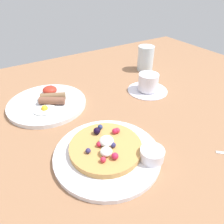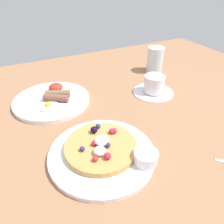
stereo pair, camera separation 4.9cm
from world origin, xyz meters
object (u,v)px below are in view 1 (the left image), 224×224
Objects in this scene: coffee_cup at (148,81)px; pancake_plate at (107,154)px; water_glass at (146,58)px; syrup_ramekin at (152,154)px; coffee_saucer at (147,90)px; breakfast_plate at (47,104)px.

pancake_plate is at bearing -145.49° from coffee_cup.
water_glass reaches higher than coffee_cup.
syrup_ramekin is 35.20cm from coffee_saucer.
water_glass is (41.14, 36.07, 4.59)cm from pancake_plate.
pancake_plate is 54.91cm from water_glass.
coffee_cup is at bearing 51.39° from syrup_ramekin.
syrup_ramekin reaches higher than coffee_saucer.
water_glass reaches higher than syrup_ramekin.
breakfast_plate is 46.87cm from water_glass.
coffee_cup is (29.64, 20.38, 3.09)cm from pancake_plate.
water_glass is at bearing 41.24° from pancake_plate.
syrup_ramekin is at bearing -127.77° from water_glass.
breakfast_plate reaches higher than pancake_plate.
coffee_saucer is (29.52, 20.24, -0.31)cm from pancake_plate.
pancake_plate is 4.61× the size of syrup_ramekin.
breakfast_plate is at bearing 164.69° from coffee_cup.
breakfast_plate is 35.94cm from coffee_saucer.
coffee_saucer is at bearing -15.57° from breakfast_plate.
breakfast_plate reaches higher than coffee_saucer.
syrup_ramekin reaches higher than breakfast_plate.
water_glass is (46.25, 6.19, 4.50)cm from breakfast_plate.
syrup_ramekin is 0.22× the size of breakfast_plate.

